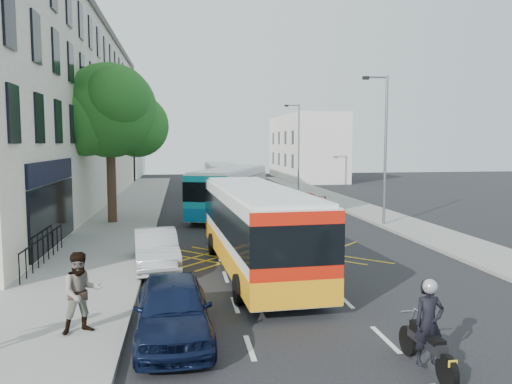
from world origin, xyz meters
name	(u,v)px	position (x,y,z in m)	size (l,w,h in m)	color
ground	(344,300)	(0.00, 0.00, 0.00)	(120.00, 120.00, 0.00)	black
pavement_left	(113,223)	(-8.50, 15.00, 0.07)	(5.00, 70.00, 0.15)	gray
pavement_right	(382,217)	(7.50, 15.00, 0.07)	(3.00, 70.00, 0.15)	gray
terrace_main	(49,113)	(-14.00, 24.49, 6.76)	(8.30, 45.00, 13.50)	beige
terrace_far	(109,140)	(-14.00, 55.00, 5.00)	(8.00, 20.00, 10.00)	silver
building_right	(305,147)	(11.00, 48.00, 4.00)	(6.00, 18.00, 8.00)	silver
street_tree	(109,112)	(-8.51, 14.97, 6.29)	(6.30, 5.70, 8.80)	#382619
lamp_near	(384,142)	(6.20, 12.00, 4.62)	(1.45, 0.15, 8.00)	slate
lamp_far	(298,142)	(6.20, 32.00, 4.62)	(1.45, 0.15, 8.00)	slate
railings	(43,248)	(-9.70, 5.30, 0.72)	(0.08, 5.60, 1.14)	black
bus_near	(256,227)	(-2.06, 3.68, 1.59)	(3.07, 10.84, 3.02)	silver
bus_mid	(230,191)	(-1.57, 17.56, 1.58)	(6.05, 10.84, 3.00)	silver
bus_far	(221,180)	(-1.27, 28.32, 1.48)	(2.54, 9.99, 2.81)	silver
motorbike	(428,328)	(0.17, -4.65, 0.89)	(0.64, 2.13, 1.89)	black
parked_car_blue	(173,309)	(-4.90, -2.23, 0.73)	(1.73, 4.30, 1.47)	black
parked_car_silver	(156,249)	(-5.60, 4.57, 0.70)	(1.49, 4.28, 1.41)	#A4A7AC
red_hatchback	(301,203)	(3.03, 17.68, 0.70)	(1.97, 4.84, 1.41)	#AE1B07
distant_car_grey	(221,178)	(-0.12, 42.37, 0.65)	(2.15, 4.67, 1.30)	#393B40
distant_car_silver	(259,179)	(3.84, 40.62, 0.62)	(1.47, 3.65, 1.24)	#9B9EA2
distant_car_dark	(243,175)	(2.93, 46.79, 0.63)	(1.33, 3.82, 1.26)	black
pedestrian_near	(81,293)	(-7.00, -1.88, 1.11)	(0.93, 0.72, 1.91)	gray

